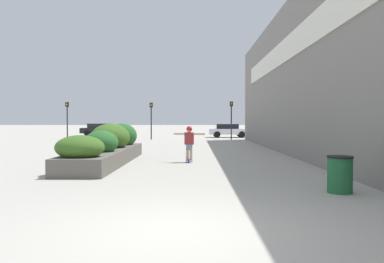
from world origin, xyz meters
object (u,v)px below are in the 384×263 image
Objects in this scene: skateboard at (189,161)px; traffic_light_far_left at (67,114)px; skateboarder at (189,139)px; traffic_light_right at (231,114)px; trash_bin at (340,174)px; car_center_right at (101,129)px; traffic_light_left at (151,114)px; car_leftmost at (285,129)px; car_center_left at (228,130)px.

traffic_light_far_left reaches higher than skateboard.
traffic_light_right is at bearing 91.04° from skateboarder.
trash_bin is 0.20× the size of car_center_right.
traffic_light_left is (-3.86, 19.02, 1.39)m from skateboarder.
skateboard is 0.48× the size of skateboarder.
traffic_light_right reaches higher than car_leftmost.
trash_bin is 30.13m from traffic_light_far_left.
traffic_light_far_left is at bearing 105.82° from car_leftmost.
skateboard is at bearing -8.96° from car_center_left.
traffic_light_right reaches higher than traffic_light_left.
traffic_light_right reaches higher than car_center_left.
traffic_light_left reaches higher than car_center_left.
skateboarder is 0.41× the size of traffic_light_far_left.
car_leftmost is 1.15× the size of traffic_light_far_left.
traffic_light_far_left is at bearing 179.84° from traffic_light_right.
trash_bin is 0.25× the size of traffic_light_right.
skateboard is 28.88m from car_center_right.
trash_bin is at bearing -73.50° from traffic_light_left.
skateboard is 7.67m from trash_bin.
car_center_left is at bearing 31.01° from traffic_light_left.
trash_bin is at bearing -48.90° from skateboarder.
traffic_light_far_left reaches higher than car_center_left.
traffic_light_left is at bearing 106.50° from trash_bin.
car_center_left is at bearing 16.14° from traffic_light_far_left.
car_center_right is (-10.55, 26.88, -0.19)m from skateboarder.
traffic_light_left reaches higher than skateboarder.
traffic_light_right is (7.46, 0.04, 0.07)m from traffic_light_left.
traffic_light_left is at bearing -179.72° from traffic_light_right.
traffic_light_left is at bearing 113.20° from skateboarder.
traffic_light_left is (-7.57, -4.55, 1.59)m from car_center_left.
trash_bin is (3.76, -6.68, 0.38)m from skateboard.
trash_bin is 25.81m from traffic_light_right.
car_leftmost reaches higher than skateboarder.
traffic_light_left is 7.46m from traffic_light_right.
skateboarder is 1.60× the size of trash_bin.
car_leftmost is at bearing 78.73° from trash_bin.
car_center_right is at bearing 151.06° from traffic_light_right.
skateboarder is 0.32× the size of car_center_right.
car_center_right is at bearing 123.17° from skateboard.
traffic_light_right is 15.33m from traffic_light_far_left.
traffic_light_left is (-7.61, 25.70, 1.90)m from trash_bin.
skateboard is at bearing 101.74° from skateboarder.
car_center_right is at bearing 81.36° from traffic_light_far_left.
trash_bin reaches higher than skateboard.
traffic_light_right is (-0.16, 25.73, 1.96)m from trash_bin.
trash_bin is at bearing 23.09° from car_center_right.
skateboard is 0.20× the size of traffic_light_left.
trash_bin is (3.76, -6.68, -0.51)m from skateboarder.
traffic_light_far_left is (-11.73, 19.10, 1.42)m from skateboarder.
car_center_left is 0.92× the size of car_center_right.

